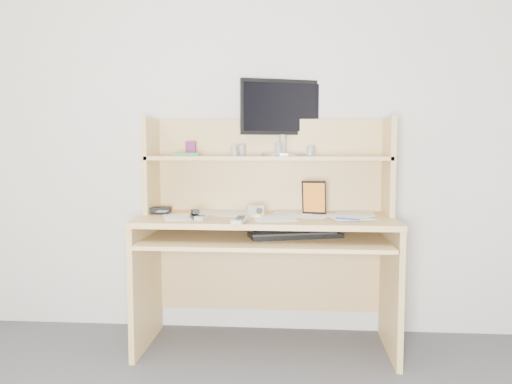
# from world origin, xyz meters

# --- Properties ---
(back_wall) EXTENTS (3.60, 0.04, 2.50)m
(back_wall) POSITION_xyz_m (0.00, 1.80, 1.25)
(back_wall) COLOR beige
(back_wall) RESTS_ON floor
(desk) EXTENTS (1.40, 0.70, 1.30)m
(desk) POSITION_xyz_m (0.00, 1.56, 0.69)
(desk) COLOR tan
(desk) RESTS_ON floor
(paper_clutter) EXTENTS (1.32, 0.54, 0.01)m
(paper_clutter) POSITION_xyz_m (0.00, 1.48, 0.75)
(paper_clutter) COLOR silver
(paper_clutter) RESTS_ON desk
(keyboard) EXTENTS (0.52, 0.31, 0.03)m
(keyboard) POSITION_xyz_m (0.16, 1.40, 0.67)
(keyboard) COLOR black
(keyboard) RESTS_ON desk
(tv_remote) EXTENTS (0.08, 0.19, 0.02)m
(tv_remote) POSITION_xyz_m (-0.12, 1.22, 0.77)
(tv_remote) COLOR #A7A7A1
(tv_remote) RESTS_ON paper_clutter
(flip_phone) EXTENTS (0.06, 0.10, 0.02)m
(flip_phone) POSITION_xyz_m (-0.33, 1.31, 0.77)
(flip_phone) COLOR silver
(flip_phone) RESTS_ON paper_clutter
(stapler) EXTENTS (0.08, 0.15, 0.04)m
(stapler) POSITION_xyz_m (-0.38, 1.37, 0.78)
(stapler) COLOR black
(stapler) RESTS_ON paper_clutter
(wallet) EXTENTS (0.12, 0.10, 0.03)m
(wallet) POSITION_xyz_m (-0.62, 1.57, 0.77)
(wallet) COLOR black
(wallet) RESTS_ON paper_clutter
(sticky_note_pad) EXTENTS (0.09, 0.09, 0.01)m
(sticky_note_pad) POSITION_xyz_m (-0.06, 1.49, 0.76)
(sticky_note_pad) COLOR yellow
(sticky_note_pad) RESTS_ON desk
(digital_camera) EXTENTS (0.10, 0.07, 0.06)m
(digital_camera) POSITION_xyz_m (-0.06, 1.47, 0.78)
(digital_camera) COLOR #BBBBBE
(digital_camera) RESTS_ON paper_clutter
(game_case) EXTENTS (0.14, 0.04, 0.19)m
(game_case) POSITION_xyz_m (0.26, 1.55, 0.85)
(game_case) COLOR black
(game_case) RESTS_ON paper_clutter
(blue_pen) EXTENTS (0.12, 0.08, 0.01)m
(blue_pen) POSITION_xyz_m (0.43, 1.35, 0.76)
(blue_pen) COLOR #1736AD
(blue_pen) RESTS_ON paper_clutter
(card_box) EXTENTS (0.06, 0.03, 0.09)m
(card_box) POSITION_xyz_m (-0.46, 1.66, 1.12)
(card_box) COLOR maroon
(card_box) RESTS_ON desk
(shelf_book) EXTENTS (0.18, 0.22, 0.02)m
(shelf_book) POSITION_xyz_m (-0.47, 1.61, 1.09)
(shelf_book) COLOR #2D724F
(shelf_book) RESTS_ON desk
(chip_stack_a) EXTENTS (0.05, 0.05, 0.06)m
(chip_stack_a) POSITION_xyz_m (-0.19, 1.60, 1.11)
(chip_stack_a) COLOR black
(chip_stack_a) RESTS_ON desk
(chip_stack_b) EXTENTS (0.05, 0.05, 0.07)m
(chip_stack_b) POSITION_xyz_m (-0.15, 1.65, 1.11)
(chip_stack_b) COLOR white
(chip_stack_b) RESTS_ON desk
(chip_stack_c) EXTENTS (0.05, 0.05, 0.06)m
(chip_stack_c) POSITION_xyz_m (0.24, 1.61, 1.11)
(chip_stack_c) COLOR black
(chip_stack_c) RESTS_ON desk
(chip_stack_d) EXTENTS (0.06, 0.06, 0.07)m
(chip_stack_d) POSITION_xyz_m (0.06, 1.60, 1.12)
(chip_stack_d) COLOR white
(chip_stack_d) RESTS_ON desk
(monitor) EXTENTS (0.50, 0.26, 0.45)m
(monitor) POSITION_xyz_m (0.08, 1.74, 1.32)
(monitor) COLOR #BABAC0
(monitor) RESTS_ON desk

